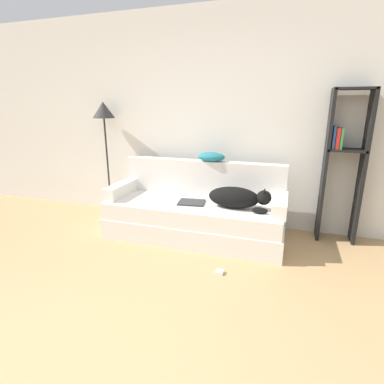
% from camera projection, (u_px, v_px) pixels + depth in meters
% --- Properties ---
extents(ground_plane, '(20.00, 20.00, 0.00)m').
position_uv_depth(ground_plane, '(96.00, 372.00, 1.80)').
color(ground_plane, tan).
extents(wall_back, '(7.85, 0.06, 2.70)m').
position_uv_depth(wall_back, '(211.00, 121.00, 3.85)').
color(wall_back, silver).
rests_on(wall_back, ground_plane).
extents(couch, '(2.09, 0.84, 0.44)m').
position_uv_depth(couch, '(194.00, 219.00, 3.61)').
color(couch, silver).
rests_on(couch, ground_plane).
extents(couch_backrest, '(2.05, 0.15, 0.44)m').
position_uv_depth(couch_backrest, '(203.00, 178.00, 3.80)').
color(couch_backrest, silver).
rests_on(couch_backrest, couch).
extents(couch_arm_left, '(0.15, 0.65, 0.15)m').
position_uv_depth(couch_arm_left, '(122.00, 189.00, 3.81)').
color(couch_arm_left, silver).
rests_on(couch_arm_left, couch).
extents(couch_arm_right, '(0.15, 0.65, 0.15)m').
position_uv_depth(couch_arm_right, '(280.00, 204.00, 3.23)').
color(couch_arm_right, silver).
rests_on(couch_arm_right, couch).
extents(dog, '(0.69, 0.28, 0.24)m').
position_uv_depth(dog, '(238.00, 198.00, 3.31)').
color(dog, black).
rests_on(dog, couch).
extents(laptop, '(0.33, 0.29, 0.02)m').
position_uv_depth(laptop, '(191.00, 202.00, 3.51)').
color(laptop, '#2D2D30').
rests_on(laptop, couch).
extents(throw_pillow, '(0.34, 0.22, 0.11)m').
position_uv_depth(throw_pillow, '(211.00, 157.00, 3.68)').
color(throw_pillow, teal).
rests_on(throw_pillow, couch_backrest).
extents(bookshelf, '(0.42, 0.26, 1.72)m').
position_uv_depth(bookshelf, '(343.00, 160.00, 3.33)').
color(bookshelf, black).
rests_on(bookshelf, ground_plane).
extents(floor_lamp, '(0.30, 0.30, 1.59)m').
position_uv_depth(floor_lamp, '(104.00, 118.00, 4.08)').
color(floor_lamp, '#232326').
rests_on(floor_lamp, ground_plane).
extents(power_adapter, '(0.07, 0.07, 0.03)m').
position_uv_depth(power_adapter, '(220.00, 272.00, 2.84)').
color(power_adapter, silver).
rests_on(power_adapter, ground_plane).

